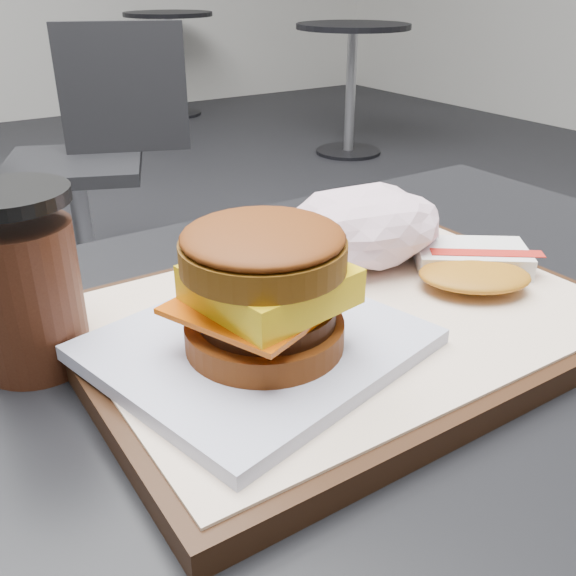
# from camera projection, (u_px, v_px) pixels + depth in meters

# --- Properties ---
(customer_table) EXTENTS (0.80, 0.60, 0.77)m
(customer_table) POSITION_uv_depth(u_px,v_px,m) (373.00, 516.00, 0.56)
(customer_table) COLOR #A5A5AA
(customer_table) RESTS_ON ground
(serving_tray) EXTENTS (0.38, 0.28, 0.02)m
(serving_tray) POSITION_uv_depth(u_px,v_px,m) (342.00, 321.00, 0.48)
(serving_tray) COLOR black
(serving_tray) RESTS_ON customer_table
(breakfast_sandwich) EXTENTS (0.22, 0.21, 0.09)m
(breakfast_sandwich) POSITION_uv_depth(u_px,v_px,m) (262.00, 302.00, 0.40)
(breakfast_sandwich) COLOR silver
(breakfast_sandwich) RESTS_ON serving_tray
(hash_brown) EXTENTS (0.14, 0.13, 0.02)m
(hash_brown) POSITION_uv_depth(u_px,v_px,m) (473.00, 265.00, 0.52)
(hash_brown) COLOR white
(hash_brown) RESTS_ON serving_tray
(crumpled_wrapper) EXTENTS (0.14, 0.11, 0.06)m
(crumpled_wrapper) POSITION_uv_depth(u_px,v_px,m) (365.00, 226.00, 0.54)
(crumpled_wrapper) COLOR white
(crumpled_wrapper) RESTS_ON serving_tray
(coffee_cup) EXTENTS (0.08, 0.08, 0.12)m
(coffee_cup) POSITION_uv_depth(u_px,v_px,m) (26.00, 288.00, 0.42)
(coffee_cup) COLOR #39190D
(coffee_cup) RESTS_ON customer_table
(neighbor_chair) EXTENTS (0.66, 0.55, 0.88)m
(neighbor_chair) POSITION_uv_depth(u_px,v_px,m) (92.00, 147.00, 2.05)
(neighbor_chair) COLOR #AEAFB4
(neighbor_chair) RESTS_ON ground
(bg_table_near) EXTENTS (0.66, 0.66, 0.75)m
(bg_table_near) POSITION_uv_depth(u_px,v_px,m) (352.00, 58.00, 3.75)
(bg_table_near) COLOR black
(bg_table_near) RESTS_ON ground
(bg_table_far) EXTENTS (0.66, 0.66, 0.75)m
(bg_table_far) POSITION_uv_depth(u_px,v_px,m) (170.00, 39.00, 4.83)
(bg_table_far) COLOR black
(bg_table_far) RESTS_ON ground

